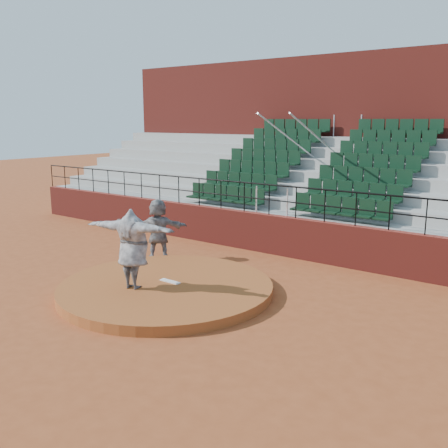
# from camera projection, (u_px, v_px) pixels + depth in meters

# --- Properties ---
(ground) EXTENTS (90.00, 90.00, 0.00)m
(ground) POSITION_uv_depth(u_px,v_px,m) (166.00, 293.00, 12.91)
(ground) COLOR #994722
(ground) RESTS_ON ground
(pitchers_mound) EXTENTS (5.50, 5.50, 0.25)m
(pitchers_mound) POSITION_uv_depth(u_px,v_px,m) (166.00, 288.00, 12.89)
(pitchers_mound) COLOR #9E4F23
(pitchers_mound) RESTS_ON ground
(pitching_rubber) EXTENTS (0.60, 0.15, 0.03)m
(pitching_rubber) POSITION_uv_depth(u_px,v_px,m) (170.00, 281.00, 12.98)
(pitching_rubber) COLOR white
(pitching_rubber) RESTS_ON pitchers_mound
(boundary_wall) EXTENTS (24.00, 0.30, 1.30)m
(boundary_wall) POSITION_uv_depth(u_px,v_px,m) (269.00, 234.00, 16.70)
(boundary_wall) COLOR maroon
(boundary_wall) RESTS_ON ground
(wall_railing) EXTENTS (24.04, 0.05, 1.03)m
(wall_railing) POSITION_uv_depth(u_px,v_px,m) (269.00, 193.00, 16.42)
(wall_railing) COLOR black
(wall_railing) RESTS_ON boundary_wall
(seating_deck) EXTENTS (24.00, 5.97, 4.63)m
(seating_deck) POSITION_uv_depth(u_px,v_px,m) (318.00, 197.00, 19.40)
(seating_deck) COLOR #9A9B95
(seating_deck) RESTS_ON ground
(press_box_facade) EXTENTS (24.00, 3.00, 7.10)m
(press_box_facade) POSITION_uv_depth(u_px,v_px,m) (360.00, 139.00, 22.07)
(press_box_facade) COLOR maroon
(press_box_facade) RESTS_ON ground
(pitcher) EXTENTS (2.57, 1.22, 2.02)m
(pitcher) POSITION_uv_depth(u_px,v_px,m) (133.00, 249.00, 12.34)
(pitcher) COLOR black
(pitcher) RESTS_ON pitchers_mound
(fielder) EXTENTS (1.79, 1.58, 1.96)m
(fielder) POSITION_uv_depth(u_px,v_px,m) (158.00, 229.00, 15.86)
(fielder) COLOR black
(fielder) RESTS_ON ground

